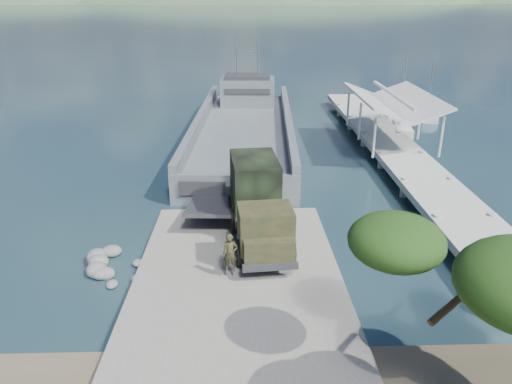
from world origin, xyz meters
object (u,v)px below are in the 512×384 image
landing_craft (244,136)px  military_truck (258,203)px  sailboat_far (427,115)px  sailboat_near (400,127)px  soldier (230,260)px  pier (392,139)px

landing_craft → military_truck: landing_craft is taller
military_truck → sailboat_far: sailboat_far is taller
landing_craft → sailboat_far: size_ratio=5.05×
military_truck → sailboat_near: sailboat_near is taller
sailboat_near → soldier: bearing=-111.5°
pier → military_truck: (-11.91, -15.37, 0.92)m
landing_craft → military_truck: 19.43m
sailboat_near → sailboat_far: (4.69, 5.40, -0.05)m
landing_craft → sailboat_far: 22.63m
landing_craft → soldier: 23.77m
landing_craft → sailboat_near: (15.76, 4.28, -0.41)m
military_truck → sailboat_far: (19.83, 29.02, -2.16)m
pier → sailboat_near: (3.23, 8.25, -1.19)m
landing_craft → soldier: landing_craft is taller
military_truck → sailboat_near: bearing=52.3°
pier → military_truck: bearing=-127.8°
pier → soldier: 23.87m
landing_craft → sailboat_far: (20.45, 9.67, -0.46)m
military_truck → soldier: size_ratio=4.67×
soldier → sailboat_far: bearing=57.8°
military_truck → soldier: military_truck is taller
soldier → sailboat_far: (21.28, 33.42, -1.10)m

